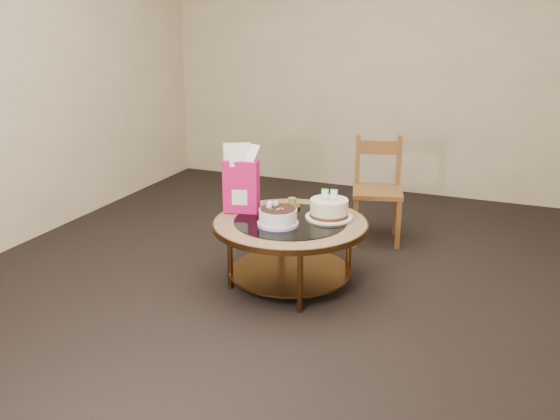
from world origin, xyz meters
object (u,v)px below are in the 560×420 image
at_px(coffee_table, 290,232).
at_px(dining_chair, 377,189).
at_px(gift_bag, 241,179).
at_px(decorated_cake, 278,217).
at_px(cream_cake, 329,209).

height_order(coffee_table, dining_chair, dining_chair).
bearing_deg(gift_bag, coffee_table, -21.93).
height_order(decorated_cake, dining_chair, dining_chair).
xyz_separation_m(decorated_cake, cream_cake, (0.26, 0.26, 0.01)).
bearing_deg(decorated_cake, cream_cake, 44.92).
height_order(gift_bag, dining_chair, gift_bag).
distance_m(cream_cake, gift_bag, 0.62).
height_order(decorated_cake, cream_cake, cream_cake).
bearing_deg(dining_chair, gift_bag, -140.16).
distance_m(cream_cake, dining_chair, 0.93).
xyz_separation_m(gift_bag, dining_chair, (0.70, 1.01, -0.27)).
bearing_deg(coffee_table, dining_chair, 73.32).
xyz_separation_m(cream_cake, dining_chair, (0.10, 0.92, -0.10)).
bearing_deg(cream_cake, coffee_table, -158.93).
bearing_deg(coffee_table, decorated_cake, -110.40).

